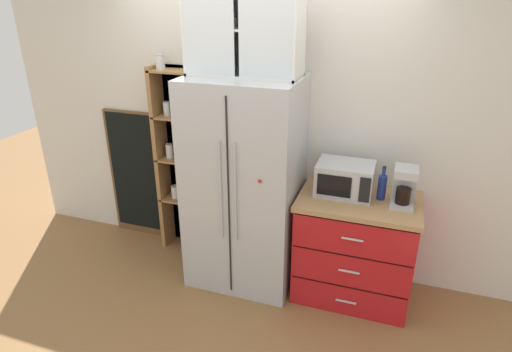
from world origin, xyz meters
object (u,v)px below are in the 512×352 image
at_px(microwave, 345,179).
at_px(mug_sage, 361,190).
at_px(refrigerator, 245,184).
at_px(coffee_maker, 404,186).
at_px(chalkboard_menu, 137,175).
at_px(bottle_cobalt, 382,185).

height_order(microwave, mug_sage, microwave).
relative_size(refrigerator, mug_sage, 15.40).
bearing_deg(coffee_maker, chalkboard_menu, 173.74).
xyz_separation_m(microwave, coffee_maker, (0.45, -0.04, 0.03)).
xyz_separation_m(refrigerator, mug_sage, (0.95, 0.10, 0.05)).
relative_size(bottle_cobalt, chalkboard_menu, 0.21).
distance_m(microwave, chalkboard_menu, 2.16).
bearing_deg(coffee_maker, microwave, 174.63).
relative_size(refrigerator, coffee_maker, 5.81).
bearing_deg(refrigerator, chalkboard_menu, 165.80).
bearing_deg(chalkboard_menu, bottle_cobalt, -5.65).
xyz_separation_m(coffee_maker, chalkboard_menu, (-2.56, 0.28, -0.38)).
distance_m(bottle_cobalt, chalkboard_menu, 2.44).
xyz_separation_m(mug_sage, chalkboard_menu, (-2.25, 0.23, -0.28)).
bearing_deg(mug_sage, refrigerator, -174.01).
height_order(refrigerator, chalkboard_menu, refrigerator).
bearing_deg(bottle_cobalt, coffee_maker, -15.28).
xyz_separation_m(refrigerator, coffee_maker, (1.26, 0.05, 0.16)).
relative_size(coffee_maker, mug_sage, 2.65).
relative_size(microwave, bottle_cobalt, 1.60).
height_order(bottle_cobalt, chalkboard_menu, chalkboard_menu).
bearing_deg(microwave, refrigerator, -173.69).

